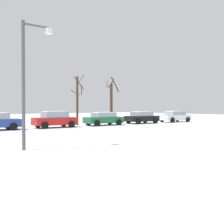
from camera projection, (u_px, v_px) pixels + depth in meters
street_lamp at (29, 72)px, 12.49m from camera, size 1.48×0.36×5.91m
parked_car_red at (55, 119)px, 25.82m from camera, size 4.08×2.10×1.56m
parked_car_green at (104, 119)px, 28.93m from camera, size 4.21×2.05×1.40m
parked_car_black at (142, 117)px, 32.23m from camera, size 4.05×2.11×1.43m
parked_car_white at (175, 116)px, 35.26m from camera, size 4.42×2.09×1.43m
tree_far_mid at (111, 102)px, 32.20m from camera, size 1.53×1.54×5.44m
tree_far_left at (77, 99)px, 29.07m from camera, size 1.44×1.43×5.41m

